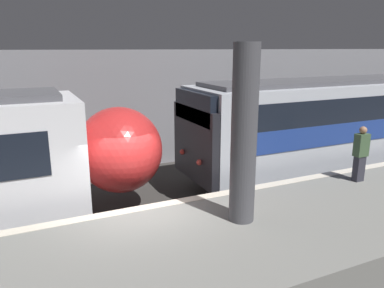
{
  "coord_description": "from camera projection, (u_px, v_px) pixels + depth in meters",
  "views": [
    {
      "loc": [
        -2.39,
        -8.06,
        4.73
      ],
      "look_at": [
        1.75,
        0.87,
        2.19
      ],
      "focal_mm": 35.0,
      "sensor_mm": 36.0,
      "label": 1
    }
  ],
  "objects": [
    {
      "name": "ground_plane",
      "position": [
        143.0,
        245.0,
        9.23
      ],
      "size": [
        120.0,
        120.0,
        0.0
      ],
      "primitive_type": "plane",
      "color": "#33302D"
    },
    {
      "name": "platform",
      "position": [
        173.0,
        268.0,
        7.33
      ],
      "size": [
        40.0,
        4.03,
        1.06
      ],
      "color": "slate",
      "rests_on": "ground"
    },
    {
      "name": "station_rear_barrier",
      "position": [
        91.0,
        113.0,
        14.11
      ],
      "size": [
        50.0,
        0.15,
        4.65
      ],
      "color": "gray",
      "rests_on": "ground"
    },
    {
      "name": "support_pillar_near",
      "position": [
        244.0,
        136.0,
        7.79
      ],
      "size": [
        0.55,
        0.55,
        3.79
      ],
      "color": "#47474C",
      "rests_on": "platform"
    },
    {
      "name": "person_waiting",
      "position": [
        361.0,
        153.0,
        10.44
      ],
      "size": [
        0.38,
        0.24,
        1.58
      ],
      "color": "#2D2D38",
      "rests_on": "platform"
    }
  ]
}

